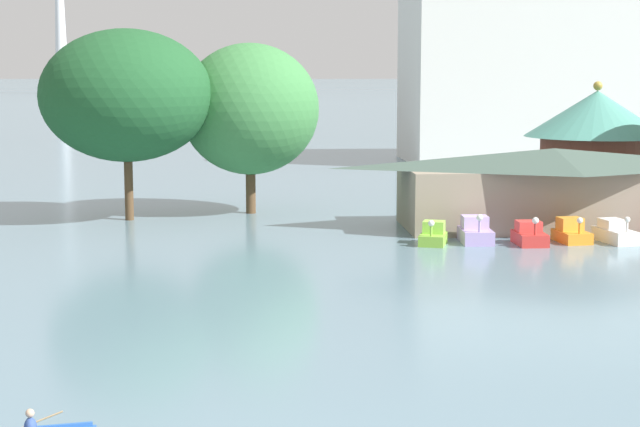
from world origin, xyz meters
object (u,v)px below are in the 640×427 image
pedal_boat_red (530,235)px  background_building_block (560,65)px  boathouse (553,186)px  shoreline_tree_mid (250,109)px  pedal_boat_lavender (475,232)px  pedal_boat_lime (433,235)px  shoreline_tree_tall_left (126,96)px  green_roof_pavilion (596,136)px  pedal_boat_white (615,233)px  pedal_boat_orange (571,233)px

pedal_boat_red → background_building_block: (17.03, 50.63, 9.50)m
boathouse → shoreline_tree_mid: size_ratio=1.73×
pedal_boat_lavender → pedal_boat_lime: bearing=-76.3°
pedal_boat_lavender → shoreline_tree_tall_left: size_ratio=0.23×
shoreline_tree_tall_left → shoreline_tree_mid: shoreline_tree_tall_left is taller
green_roof_pavilion → background_building_block: size_ratio=0.34×
pedal_boat_red → pedal_boat_lavender: bearing=-107.8°
pedal_boat_red → background_building_block: size_ratio=0.08×
shoreline_tree_mid → boathouse: bearing=-22.2°
pedal_boat_lime → background_building_block: 55.78m
green_roof_pavilion → boathouse: bearing=-117.0°
pedal_boat_white → shoreline_tree_tall_left: (-27.93, 10.49, 7.40)m
pedal_boat_white → shoreline_tree_mid: (-20.17, 13.08, 6.43)m
pedal_boat_lavender → boathouse: (5.89, 5.13, 1.93)m
pedal_boat_orange → shoreline_tree_mid: shoreline_tree_mid is taller
pedal_boat_lime → boathouse: (8.36, 5.63, 2.01)m
pedal_boat_red → pedal_boat_white: bearing=94.9°
pedal_boat_white → boathouse: boathouse is taller
pedal_boat_lavender → pedal_boat_white: (7.76, -0.47, -0.06)m
pedal_boat_orange → pedal_boat_lavender: bearing=-99.3°
pedal_boat_lavender → pedal_boat_orange: 5.37m
pedal_boat_lavender → pedal_boat_red: size_ratio=1.12×
pedal_boat_lime → pedal_boat_white: pedal_boat_white is taller
pedal_boat_red → pedal_boat_orange: 2.63m
pedal_boat_lavender → boathouse: boathouse is taller
pedal_boat_orange → green_roof_pavilion: bearing=151.5°
background_building_block → shoreline_tree_mid: bearing=-131.0°
pedal_boat_lime → pedal_boat_orange: bearing=109.3°
pedal_boat_orange → background_building_block: bearing=157.4°
pedal_boat_lavender → background_building_block: 54.37m
pedal_boat_white → background_building_block: bearing=156.2°
pedal_boat_red → pedal_boat_orange: (2.55, 0.63, 0.02)m
pedal_boat_lime → pedal_boat_white: (10.23, 0.03, 0.01)m
boathouse → pedal_boat_white: bearing=-71.5°
pedal_boat_white → green_roof_pavilion: green_roof_pavilion is taller
boathouse → shoreline_tree_tall_left: (-26.06, 4.90, 5.40)m
shoreline_tree_tall_left → shoreline_tree_mid: (7.76, 2.59, -0.97)m
boathouse → background_building_block: 47.33m
pedal_boat_lime → pedal_boat_white: size_ratio=0.80×
pedal_boat_white → boathouse: size_ratio=0.16×
pedal_boat_orange → background_building_block: 52.91m
green_roof_pavilion → pedal_boat_lime: bearing=-127.5°
pedal_boat_red → pedal_boat_white: 4.97m
green_roof_pavilion → shoreline_tree_tall_left: bearing=-162.3°
shoreline_tree_mid → background_building_block: background_building_block is taller
green_roof_pavilion → background_building_block: background_building_block is taller
boathouse → pedal_boat_lavender: bearing=-139.0°
pedal_boat_red → shoreline_tree_tall_left: shoreline_tree_tall_left is taller
boathouse → shoreline_tree_mid: bearing=157.8°
pedal_boat_orange → boathouse: (0.53, 5.40, 1.98)m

